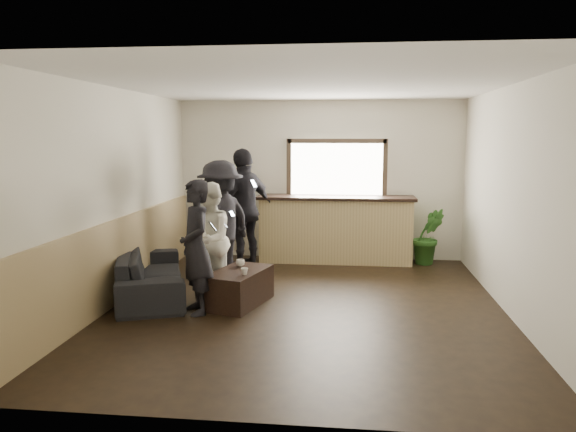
# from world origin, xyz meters

# --- Properties ---
(ground) EXTENTS (5.00, 6.00, 0.01)m
(ground) POSITION_xyz_m (0.00, 0.00, 0.00)
(ground) COLOR black
(room_shell) EXTENTS (5.01, 6.01, 2.80)m
(room_shell) POSITION_xyz_m (-0.74, 0.00, 1.47)
(room_shell) COLOR silver
(room_shell) RESTS_ON ground
(bar_counter) EXTENTS (2.70, 0.68, 2.13)m
(bar_counter) POSITION_xyz_m (0.30, 2.70, 0.64)
(bar_counter) COLOR tan
(bar_counter) RESTS_ON ground
(sofa) EXTENTS (1.52, 2.30, 0.63)m
(sofa) POSITION_xyz_m (-2.15, 0.27, 0.31)
(sofa) COLOR black
(sofa) RESTS_ON ground
(coffee_table) EXTENTS (0.81, 1.12, 0.45)m
(coffee_table) POSITION_xyz_m (-0.87, 0.00, 0.22)
(coffee_table) COLOR black
(coffee_table) RESTS_ON ground
(cup_a) EXTENTS (0.12, 0.12, 0.09)m
(cup_a) POSITION_xyz_m (-0.89, 0.25, 0.49)
(cup_a) COLOR silver
(cup_a) RESTS_ON coffee_table
(cup_b) EXTENTS (0.10, 0.10, 0.09)m
(cup_b) POSITION_xyz_m (-0.75, -0.20, 0.49)
(cup_b) COLOR silver
(cup_b) RESTS_ON coffee_table
(potted_plant) EXTENTS (0.59, 0.50, 0.97)m
(potted_plant) POSITION_xyz_m (1.88, 2.65, 0.48)
(potted_plant) COLOR #2D6623
(potted_plant) RESTS_ON ground
(person_a) EXTENTS (0.65, 0.72, 1.66)m
(person_a) POSITION_xyz_m (-1.31, -0.40, 0.83)
(person_a) COLOR black
(person_a) RESTS_ON ground
(person_b) EXTENTS (0.67, 0.82, 1.56)m
(person_b) POSITION_xyz_m (-1.35, 0.34, 0.78)
(person_b) COLOR silver
(person_b) RESTS_ON ground
(person_c) EXTENTS (1.17, 1.36, 1.82)m
(person_c) POSITION_xyz_m (-1.38, 1.20, 0.91)
(person_c) COLOR black
(person_c) RESTS_ON ground
(person_d) EXTENTS (1.07, 1.22, 1.98)m
(person_d) POSITION_xyz_m (-1.16, 1.98, 0.99)
(person_d) COLOR black
(person_d) RESTS_ON ground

